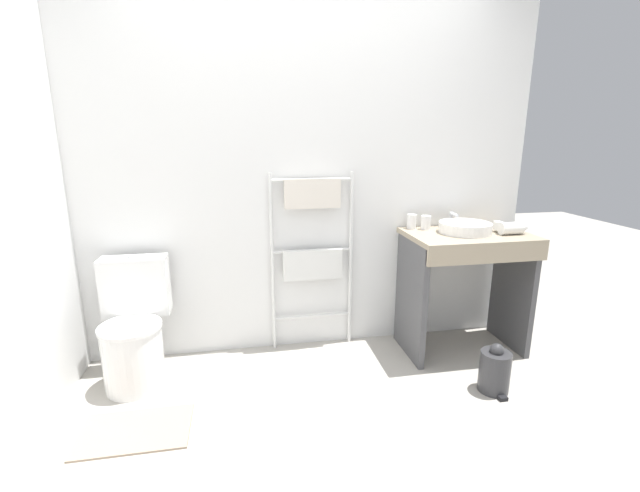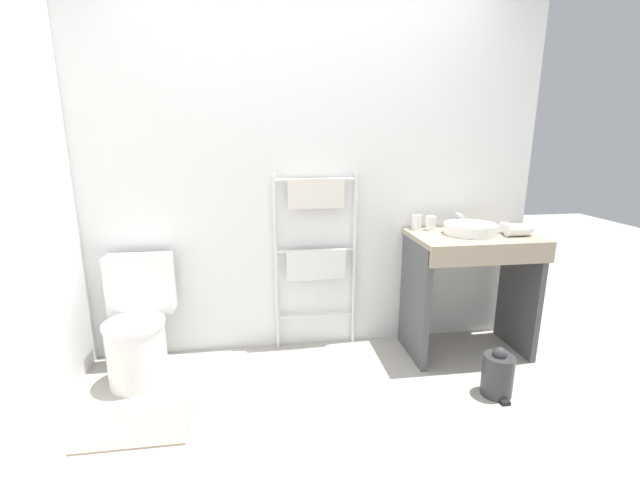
% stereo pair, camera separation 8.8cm
% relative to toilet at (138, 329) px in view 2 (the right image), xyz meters
% --- Properties ---
extents(ground_plane, '(12.00, 12.00, 0.00)m').
position_rel_toilet_xyz_m(ground_plane, '(1.13, -1.03, -0.33)').
color(ground_plane, '#A8A399').
extents(wall_back, '(3.25, 0.12, 2.64)m').
position_rel_toilet_xyz_m(wall_back, '(1.13, 0.36, 0.99)').
color(wall_back, white).
rests_on(wall_back, ground_plane).
extents(toilet, '(0.41, 0.50, 0.78)m').
position_rel_toilet_xyz_m(toilet, '(0.00, 0.00, 0.00)').
color(toilet, white).
rests_on(toilet, ground_plane).
extents(towel_radiator, '(0.58, 0.06, 1.27)m').
position_rel_toilet_xyz_m(towel_radiator, '(1.17, 0.24, 0.48)').
color(towel_radiator, silver).
rests_on(towel_radiator, ground_plane).
extents(vanity_counter, '(0.82, 0.56, 0.86)m').
position_rel_toilet_xyz_m(vanity_counter, '(2.21, 0.00, 0.24)').
color(vanity_counter, gray).
rests_on(vanity_counter, ground_plane).
extents(sink_basin, '(0.35, 0.35, 0.07)m').
position_rel_toilet_xyz_m(sink_basin, '(2.19, 0.03, 0.57)').
color(sink_basin, white).
rests_on(sink_basin, vanity_counter).
extents(faucet, '(0.02, 0.10, 0.11)m').
position_rel_toilet_xyz_m(faucet, '(2.19, 0.22, 0.61)').
color(faucet, silver).
rests_on(faucet, vanity_counter).
extents(cup_near_wall, '(0.07, 0.07, 0.10)m').
position_rel_toilet_xyz_m(cup_near_wall, '(1.88, 0.23, 0.59)').
color(cup_near_wall, white).
rests_on(cup_near_wall, vanity_counter).
extents(cup_near_edge, '(0.07, 0.07, 0.10)m').
position_rel_toilet_xyz_m(cup_near_edge, '(1.97, 0.18, 0.59)').
color(cup_near_edge, white).
rests_on(cup_near_edge, vanity_counter).
extents(hair_dryer, '(0.20, 0.17, 0.08)m').
position_rel_toilet_xyz_m(hair_dryer, '(2.48, -0.06, 0.58)').
color(hair_dryer, white).
rests_on(hair_dryer, vanity_counter).
extents(trash_bin, '(0.18, 0.21, 0.31)m').
position_rel_toilet_xyz_m(trash_bin, '(2.15, -0.52, -0.19)').
color(trash_bin, '#333335').
rests_on(trash_bin, ground_plane).
extents(bath_mat, '(0.56, 0.36, 0.01)m').
position_rel_toilet_xyz_m(bath_mat, '(0.09, -0.53, -0.32)').
color(bath_mat, gray).
rests_on(bath_mat, ground_plane).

